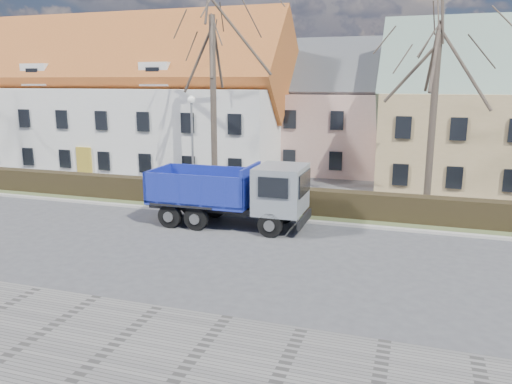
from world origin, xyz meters
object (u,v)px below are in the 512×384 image
(cart_frame, at_px, (165,204))
(parked_car_a, at_px, (193,176))
(streetlight, at_px, (193,149))
(dump_truck, at_px, (223,193))

(cart_frame, distance_m, parked_car_a, 6.28)
(streetlight, xyz_separation_m, parked_car_a, (-1.89, 3.94, -2.41))
(dump_truck, xyz_separation_m, parked_car_a, (-5.32, 7.98, -0.95))
(parked_car_a, bearing_deg, dump_truck, -162.70)
(streetlight, bearing_deg, cart_frame, -106.82)
(dump_truck, distance_m, parked_car_a, 9.63)
(dump_truck, relative_size, streetlight, 1.29)
(dump_truck, bearing_deg, cart_frame, 155.58)
(cart_frame, bearing_deg, parked_car_a, 101.22)
(streetlight, bearing_deg, dump_truck, -49.64)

